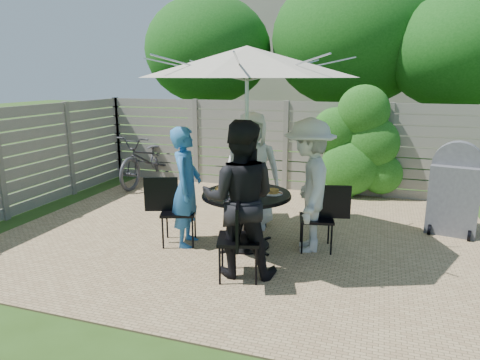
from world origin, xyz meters
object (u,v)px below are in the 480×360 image
(person_back, at_px, (252,171))
(plate_right, at_px, (273,192))
(person_front, at_px, (240,200))
(person_right, at_px, (309,186))
(chair_right, at_px, (317,231))
(glass_back, at_px, (241,183))
(umbrella, at_px, (247,62))
(glass_left, at_px, (226,189))
(glass_front, at_px, (253,193))
(bicycle, at_px, (148,159))
(plate_left, at_px, (220,190))
(bbq_grill, at_px, (454,192))
(chair_back, at_px, (252,206))
(plate_back, at_px, (249,185))
(chair_front, at_px, (239,255))
(patio_table, at_px, (246,210))
(chair_left, at_px, (178,224))
(syrup_jug, at_px, (243,186))
(plate_front, at_px, (244,199))
(glass_right, at_px, (266,187))
(person_left, at_px, (187,187))

(person_back, relative_size, plate_right, 6.99)
(person_front, bearing_deg, person_right, -135.00)
(chair_right, bearing_deg, glass_back, -14.00)
(umbrella, bearing_deg, glass_left, -146.20)
(glass_front, height_order, bicycle, bicycle)
(plate_left, relative_size, bicycle, 0.12)
(bbq_grill, bearing_deg, person_right, -135.02)
(chair_back, distance_m, person_front, 1.91)
(plate_back, height_order, bicycle, bicycle)
(chair_front, relative_size, plate_right, 3.82)
(patio_table, xyz_separation_m, bbq_grill, (2.78, 1.50, 0.09))
(chair_front, height_order, person_right, person_right)
(person_right, bearing_deg, chair_back, -139.27)
(person_back, distance_m, chair_front, 1.90)
(chair_left, relative_size, chair_front, 0.99)
(plate_back, relative_size, bbq_grill, 0.18)
(syrup_jug, distance_m, bicycle, 4.16)
(plate_back, xyz_separation_m, plate_right, (0.43, -0.28, 0.00))
(glass_left, bearing_deg, patio_table, 33.80)
(plate_left, xyz_separation_m, plate_front, (0.43, -0.28, 0.00))
(syrup_jug, bearing_deg, glass_back, 113.89)
(chair_front, bearing_deg, glass_left, 12.32)
(person_back, bearing_deg, plate_front, -90.00)
(glass_right, relative_size, bbq_grill, 0.10)
(chair_back, relative_size, person_right, 0.54)
(plate_back, bearing_deg, person_back, 101.80)
(glass_back, bearing_deg, chair_left, -151.30)
(glass_left, xyz_separation_m, glass_front, (0.39, -0.08, 0.00))
(chair_front, height_order, plate_right, chair_front)
(bicycle, bearing_deg, plate_back, -38.11)
(chair_front, bearing_deg, person_back, -4.48)
(glass_right, bearing_deg, glass_left, -146.20)
(plate_front, height_order, syrup_jug, syrup_jug)
(chair_back, bearing_deg, syrup_jug, -11.03)
(person_right, bearing_deg, patio_table, -90.00)
(person_back, bearing_deg, umbrella, -90.00)
(plate_left, distance_m, plate_front, 0.51)
(person_back, xyz_separation_m, person_left, (-0.64, -0.98, -0.07))
(chair_left, distance_m, plate_left, 0.79)
(patio_table, bearing_deg, person_front, -78.20)
(chair_right, bearing_deg, patio_table, -0.36)
(chair_left, distance_m, glass_back, 1.06)
(plate_back, distance_m, plate_front, 0.72)
(chair_front, distance_m, plate_front, 0.79)
(person_front, bearing_deg, patio_table, -90.00)
(person_front, relative_size, person_right, 1.03)
(plate_front, xyz_separation_m, bicycle, (-3.23, 3.16, -0.26))
(person_back, relative_size, glass_left, 12.98)
(person_front, relative_size, syrup_jug, 11.62)
(chair_right, xyz_separation_m, bbq_grill, (1.84, 1.31, 0.36))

